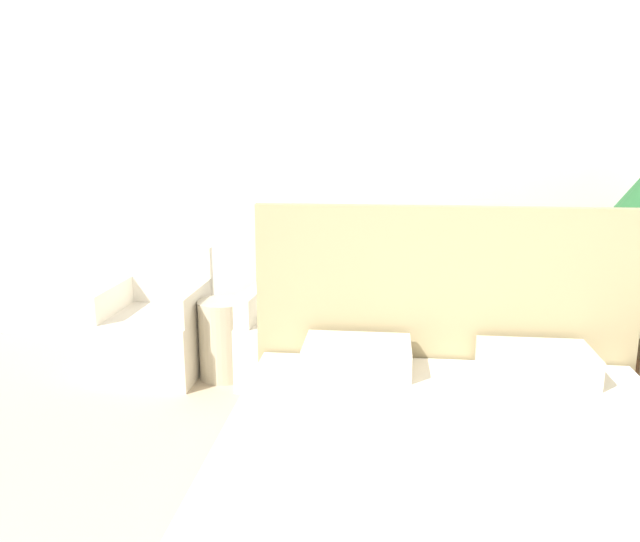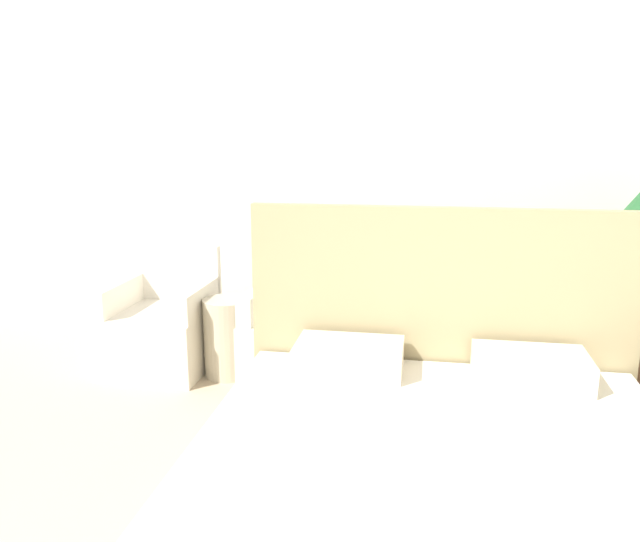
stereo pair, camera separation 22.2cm
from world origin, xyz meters
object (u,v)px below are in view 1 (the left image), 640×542
Objects in this scene: bed at (458,490)px; side_table at (223,339)px; armchair_near_window_right at (299,339)px; armchair_near_window_left at (153,334)px.

side_table is at bearing 129.98° from bed.
armchair_near_window_right is at bearing 6.39° from side_table.
bed is 2.55× the size of armchair_near_window_right.
side_table is at bearing -5.51° from armchair_near_window_left.
armchair_near_window_right is (-0.85, 1.65, 0.00)m from bed.
armchair_near_window_left is 1.55× the size of side_table.
bed is 2.55× the size of armchair_near_window_left.
bed reaches higher than armchair_near_window_left.
armchair_near_window_left reaches higher than side_table.
armchair_near_window_left is 0.98m from armchair_near_window_right.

